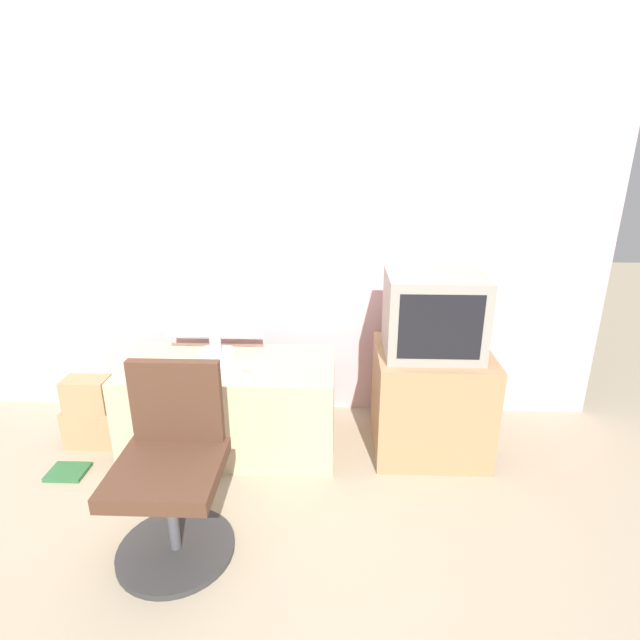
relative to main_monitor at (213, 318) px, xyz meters
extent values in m
plane|color=tan|center=(0.28, -0.95, -0.80)|extent=(12.00, 12.00, 0.00)
cube|color=beige|center=(0.28, 0.37, 0.50)|extent=(4.40, 0.05, 2.60)
cube|color=#CCB289|center=(0.11, -0.14, -0.52)|extent=(1.25, 0.60, 0.56)
cube|color=#A37F56|center=(1.31, -0.10, -0.47)|extent=(0.66, 0.61, 0.64)
cylinder|color=#B2B2B7|center=(0.00, 0.00, -0.23)|extent=(0.24, 0.24, 0.02)
cylinder|color=#B2B2B7|center=(0.00, 0.00, -0.17)|extent=(0.07, 0.07, 0.10)
cube|color=#B2B2B7|center=(0.00, 0.00, 0.04)|extent=(0.60, 0.01, 0.36)
cube|color=silver|center=(0.00, 0.00, 0.04)|extent=(0.57, 0.02, 0.33)
cube|color=white|center=(0.01, -0.20, -0.23)|extent=(0.30, 0.13, 0.01)
ellipsoid|color=silver|center=(0.24, -0.23, -0.22)|extent=(0.06, 0.03, 0.03)
cube|color=gray|center=(1.29, -0.12, 0.08)|extent=(0.54, 0.42, 0.46)
cube|color=black|center=(1.29, -0.33, 0.08)|extent=(0.44, 0.01, 0.36)
cylinder|color=#333333|center=(0.01, -1.01, -0.78)|extent=(0.54, 0.54, 0.03)
cylinder|color=#4C4C51|center=(0.01, -1.01, -0.58)|extent=(0.05, 0.05, 0.38)
cube|color=#513323|center=(0.01, -1.01, -0.35)|extent=(0.47, 0.47, 0.07)
cube|color=#513323|center=(0.01, -0.81, -0.12)|extent=(0.42, 0.05, 0.40)
cube|color=#A3845B|center=(-0.77, -0.16, -0.67)|extent=(0.32, 0.17, 0.24)
cube|color=#A3845B|center=(-0.77, -0.16, -0.45)|extent=(0.26, 0.16, 0.21)
cube|color=#2D6638|center=(-0.79, -0.46, -0.78)|extent=(0.21, 0.17, 0.02)
camera|label=1|loc=(0.75, -2.80, 1.00)|focal=28.00mm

